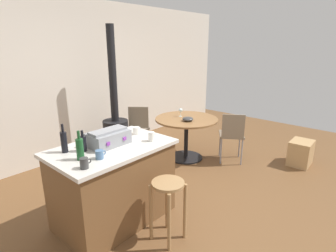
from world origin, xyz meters
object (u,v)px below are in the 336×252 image
Objects in this scene: dining_table at (186,128)px; cup_1 at (84,163)px; bottle_0 at (80,149)px; cardboard_box at (301,153)px; folding_chair_near at (232,133)px; cup_0 at (100,154)px; toolbox at (108,138)px; cup_2 at (136,131)px; wine_glass at (181,110)px; wooden_stool at (168,198)px; bottle_1 at (64,142)px; wood_stove at (116,128)px; serving_bowl at (188,119)px; folding_chair_far at (138,128)px; cup_3 at (151,136)px; kitchen_island at (114,183)px; bottle_2 at (83,143)px.

dining_table is 2.55m from cup_1.
bottle_0 is 0.68× the size of cardboard_box.
cup_0 is (-2.57, 0.03, 0.42)m from folding_chair_near.
toolbox is 3.55× the size of cup_2.
wine_glass is at bearing 16.25° from toolbox.
toolbox is at bearing 158.04° from cardboard_box.
wooden_stool is 5.91× the size of cup_1.
bottle_1 is 3.75m from cardboard_box.
cup_0 is (0.13, -0.12, -0.07)m from bottle_0.
cup_1 is 0.92× the size of cup_2.
wood_stove reaches higher than cardboard_box.
bottle_1 is at bearing 122.24° from wooden_stool.
toolbox is 1.83m from serving_bowl.
cardboard_box is (2.53, -1.24, -0.74)m from cup_2.
cup_1 is at bearing -112.49° from bottle_0.
cup_3 is at bearing -126.94° from folding_chair_far.
cup_2 is (0.87, -0.11, -0.07)m from bottle_1.
wine_glass is at bearing 19.16° from cup_2.
wood_stove reaches higher than bottle_1.
bottle_1 is (-0.01, 0.28, 0.00)m from bottle_0.
serving_bowl is (-0.12, -0.12, 0.20)m from dining_table.
kitchen_island is at bearing 33.97° from cup_0.
kitchen_island is at bearing -140.88° from folding_chair_far.
toolbox reaches higher than kitchen_island.
bottle_2 is 0.53× the size of cardboard_box.
bottle_0 is at bearing 169.97° from cup_3.
toolbox is at bearing 16.50° from bottle_0.
dining_table is 2.33m from cup_0.
kitchen_island reaches higher than serving_bowl.
bottle_0 reaches higher than cup_1.
folding_chair_far is at bearing 133.81° from wine_glass.
bottle_1 reaches higher than cup_1.
cup_0 is (-2.20, -0.65, 0.38)m from dining_table.
bottle_1 reaches higher than dining_table.
folding_chair_far is 2.80m from cardboard_box.
bottle_2 is (-1.44, -1.35, 0.45)m from wood_stove.
bottle_2 is 1.23× the size of serving_bowl.
bottle_1 is 0.92m from cup_3.
folding_chair_near is 1.94m from cup_3.
folding_chair_near is at bearing 126.56° from cardboard_box.
wooden_stool is 5.41× the size of cup_2.
bottle_2 is (-0.28, 0.04, 0.00)m from toolbox.
toolbox is 0.45m from cup_2.
wooden_stool is 2.88m from cardboard_box.
cup_0 is at bearing -165.77° from serving_bowl.
dining_table is 2.50× the size of toolbox.
folding_chair_near is 0.39× the size of wood_stove.
dining_table is (1.92, 0.46, 0.11)m from kitchen_island.
cup_1 is 0.89m from cup_3.
wooden_stool is 2.28× the size of bottle_0.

